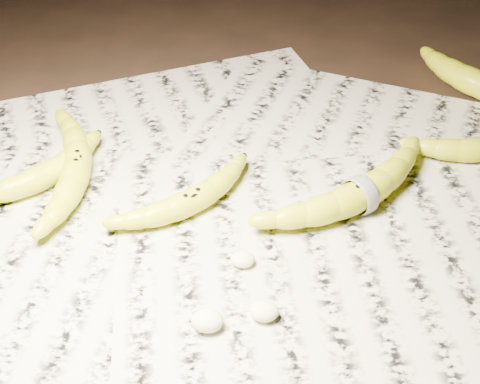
# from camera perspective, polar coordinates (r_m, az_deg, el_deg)

# --- Properties ---
(ground) EXTENTS (3.00, 3.00, 0.00)m
(ground) POSITION_cam_1_polar(r_m,az_deg,el_deg) (0.79, -0.53, -3.18)
(ground) COLOR black
(ground) RESTS_ON ground
(newspaper_patch) EXTENTS (0.90, 0.70, 0.01)m
(newspaper_patch) POSITION_cam_1_polar(r_m,az_deg,el_deg) (0.81, 1.92, -1.88)
(newspaper_patch) COLOR beige
(newspaper_patch) RESTS_ON ground
(banana_left_a) EXTENTS (0.09, 0.22, 0.04)m
(banana_left_a) POSITION_cam_1_polar(r_m,az_deg,el_deg) (0.87, -13.79, 2.31)
(banana_left_a) COLOR #CFDD1B
(banana_left_a) RESTS_ON newspaper_patch
(banana_left_b) EXTENTS (0.16, 0.16, 0.03)m
(banana_left_b) POSITION_cam_1_polar(r_m,az_deg,el_deg) (0.87, -16.47, 1.53)
(banana_left_b) COLOR #CFDD1B
(banana_left_b) RESTS_ON newspaper_patch
(banana_center) EXTENTS (0.17, 0.15, 0.03)m
(banana_center) POSITION_cam_1_polar(r_m,az_deg,el_deg) (0.80, -4.19, -0.58)
(banana_center) COLOR #CFDD1B
(banana_center) RESTS_ON newspaper_patch
(banana_taped) EXTENTS (0.22, 0.20, 0.04)m
(banana_taped) POSITION_cam_1_polar(r_m,az_deg,el_deg) (0.81, 10.24, -0.04)
(banana_taped) COLOR #CFDD1B
(banana_taped) RESTS_ON newspaper_patch
(banana_upper_b) EXTENTS (0.19, 0.18, 0.04)m
(banana_upper_b) POSITION_cam_1_polar(r_m,az_deg,el_deg) (1.06, 19.79, 8.80)
(banana_upper_b) COLOR #CFDD1B
(banana_upper_b) RESTS_ON newspaper_patch
(measuring_tape) EXTENTS (0.03, 0.04, 0.05)m
(measuring_tape) POSITION_cam_1_polar(r_m,az_deg,el_deg) (0.81, 10.24, -0.04)
(measuring_tape) COLOR white
(measuring_tape) RESTS_ON newspaper_patch
(flesh_chunk_a) EXTENTS (0.03, 0.03, 0.02)m
(flesh_chunk_a) POSITION_cam_1_polar(r_m,az_deg,el_deg) (0.68, -2.82, -10.71)
(flesh_chunk_a) COLOR beige
(flesh_chunk_a) RESTS_ON newspaper_patch
(flesh_chunk_b) EXTENTS (0.03, 0.03, 0.02)m
(flesh_chunk_b) POSITION_cam_1_polar(r_m,az_deg,el_deg) (0.69, 2.08, -9.92)
(flesh_chunk_b) COLOR beige
(flesh_chunk_b) RESTS_ON newspaper_patch
(flesh_chunk_c) EXTENTS (0.03, 0.02, 0.02)m
(flesh_chunk_c) POSITION_cam_1_polar(r_m,az_deg,el_deg) (0.74, 0.21, -5.55)
(flesh_chunk_c) COLOR beige
(flesh_chunk_c) RESTS_ON newspaper_patch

